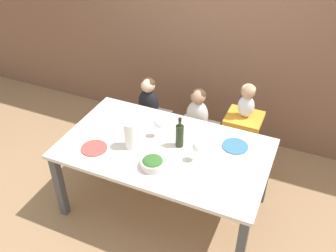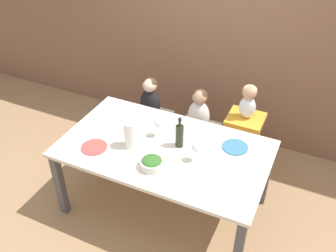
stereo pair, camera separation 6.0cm
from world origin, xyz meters
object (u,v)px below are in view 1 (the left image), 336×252
object	(u,v)px
person_child_left	(148,98)
chair_far_center	(196,133)
wine_glass_near	(197,148)
paper_towel_roll	(131,135)
dinner_plate_back_left	(134,121)
wine_glass_far	(158,124)
person_baby_right	(247,99)
wine_bottle	(180,135)
chair_right_highchair	(243,129)
dinner_plate_back_right	(235,146)
dinner_plate_front_left	(94,148)
person_child_center	(198,109)
salad_bowl_large	(153,163)
chair_far_left	(149,121)

from	to	relation	value
person_child_left	chair_far_center	bearing A→B (deg)	-0.11
wine_glass_near	paper_towel_roll	bearing A→B (deg)	-174.39
dinner_plate_back_left	person_child_left	bearing A→B (deg)	101.21
chair_far_center	wine_glass_far	xyz separation A→B (m)	(-0.15, -0.65, 0.50)
chair_far_center	person_baby_right	bearing A→B (deg)	0.18
wine_bottle	person_child_left	bearing A→B (deg)	132.95
chair_right_highchair	wine_glass_near	size ratio (longest dim) A/B	4.01
wine_bottle	dinner_plate_back_right	world-z (taller)	wine_bottle
paper_towel_roll	dinner_plate_back_left	xyz separation A→B (m)	(-0.17, 0.35, -0.12)
person_child_left	paper_towel_roll	distance (m)	0.94
chair_far_center	wine_glass_near	distance (m)	1.00
person_baby_right	dinner_plate_front_left	world-z (taller)	person_baby_right
wine_glass_near	wine_glass_far	xyz separation A→B (m)	(-0.44, 0.18, 0.00)
person_child_center	person_baby_right	bearing A→B (deg)	0.05
chair_far_center	wine_glass_far	distance (m)	0.83
wine_glass_far	dinner_plate_back_left	world-z (taller)	wine_glass_far
person_child_left	dinner_plate_front_left	xyz separation A→B (m)	(-0.02, -1.04, 0.06)
chair_far_center	person_child_center	size ratio (longest dim) A/B	0.98
person_child_left	salad_bowl_large	distance (m)	1.20
person_baby_right	dinner_plate_front_left	bearing A→B (deg)	-136.01
chair_right_highchair	dinner_plate_back_right	xyz separation A→B (m)	(0.04, -0.52, 0.18)
chair_right_highchair	person_baby_right	bearing A→B (deg)	90.00
chair_far_left	person_baby_right	bearing A→B (deg)	0.08
chair_far_left	chair_far_center	size ratio (longest dim) A/B	1.00
chair_right_highchair	paper_towel_roll	world-z (taller)	paper_towel_roll
wine_bottle	paper_towel_roll	distance (m)	0.42
wine_glass_far	dinner_plate_back_right	world-z (taller)	wine_glass_far
chair_far_left	person_child_left	distance (m)	0.31
salad_bowl_large	person_child_left	bearing A→B (deg)	117.96
person_child_center	wine_glass_near	world-z (taller)	wine_glass_near
person_child_left	chair_far_left	bearing A→B (deg)	-90.00
paper_towel_roll	wine_glass_far	xyz separation A→B (m)	(0.15, 0.23, 0.01)
chair_far_center	chair_far_left	bearing A→B (deg)	180.00
chair_right_highchair	wine_glass_far	size ratio (longest dim) A/B	4.01
chair_far_left	wine_bottle	size ratio (longest dim) A/B	1.56
wine_glass_near	dinner_plate_front_left	distance (m)	0.91
wine_bottle	wine_glass_near	size ratio (longest dim) A/B	1.59
chair_far_left	salad_bowl_large	bearing A→B (deg)	-62.01
salad_bowl_large	dinner_plate_back_right	world-z (taller)	salad_bowl_large
person_child_center	wine_glass_near	xyz separation A→B (m)	(0.28, -0.82, 0.19)
person_child_left	person_child_center	size ratio (longest dim) A/B	1.00
person_baby_right	wine_glass_far	world-z (taller)	person_baby_right
wine_glass_far	wine_bottle	bearing A→B (deg)	-12.83
wine_glass_far	dinner_plate_front_left	xyz separation A→B (m)	(-0.44, -0.40, -0.13)
chair_far_left	salad_bowl_large	distance (m)	1.26
person_child_left	wine_glass_near	bearing A→B (deg)	-43.94
chair_right_highchair	dinner_plate_back_right	bearing A→B (deg)	-85.11
dinner_plate_back_right	salad_bowl_large	bearing A→B (deg)	-135.81
person_child_center	person_baby_right	xyz separation A→B (m)	(0.49, 0.00, 0.25)
person_child_center	dinner_plate_front_left	xyz separation A→B (m)	(-0.59, -1.04, 0.06)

